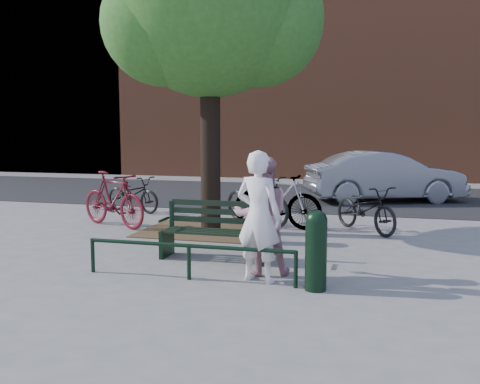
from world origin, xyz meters
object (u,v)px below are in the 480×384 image
(litter_bin, at_px, (261,220))
(parked_car, at_px, (384,177))
(person_right, at_px, (262,216))
(bicycle_c, at_px, (257,200))
(bollard, at_px, (316,247))
(person_left, at_px, (259,216))
(park_bench, at_px, (217,229))

(litter_bin, xyz_separation_m, parked_car, (2.17, 6.34, 0.31))
(person_right, height_order, bicycle_c, person_right)
(litter_bin, distance_m, bicycle_c, 2.03)
(litter_bin, relative_size, parked_car, 0.19)
(bollard, bearing_deg, bicycle_c, 112.25)
(person_left, distance_m, litter_bin, 2.55)
(bollard, height_order, bicycle_c, bicycle_c)
(park_bench, relative_size, litter_bin, 2.11)
(bicycle_c, bearing_deg, person_right, -130.17)
(park_bench, xyz_separation_m, bicycle_c, (-0.12, 3.30, 0.06))
(park_bench, height_order, bollard, bollard)
(bicycle_c, xyz_separation_m, parked_car, (2.71, 4.39, 0.19))
(person_left, bearing_deg, litter_bin, -62.72)
(person_right, height_order, parked_car, person_right)
(park_bench, relative_size, parked_car, 0.39)
(parked_car, bearing_deg, litter_bin, 139.04)
(park_bench, xyz_separation_m, litter_bin, (0.43, 1.35, -0.06))
(park_bench, relative_size, person_right, 1.02)
(park_bench, distance_m, litter_bin, 1.42)
(park_bench, xyz_separation_m, bollard, (1.77, -1.31, 0.09))
(person_right, bearing_deg, person_left, 77.06)
(person_left, height_order, person_right, person_left)
(bollard, relative_size, parked_car, 0.24)
(park_bench, height_order, person_left, person_left)
(park_bench, height_order, person_right, person_right)
(park_bench, distance_m, person_right, 1.22)
(parked_car, bearing_deg, person_right, 146.62)
(person_left, relative_size, bicycle_c, 0.89)
(bollard, xyz_separation_m, bicycle_c, (-1.89, 4.61, -0.03))
(bicycle_c, bearing_deg, park_bench, -142.55)
(bicycle_c, height_order, parked_car, parked_car)
(park_bench, relative_size, bollard, 1.64)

